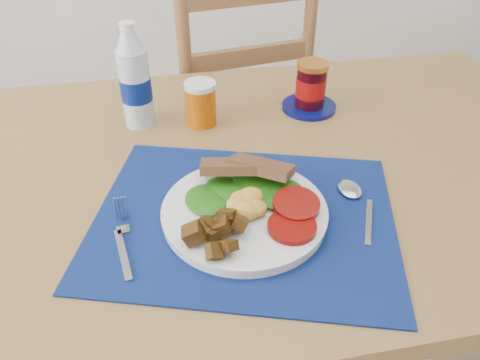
# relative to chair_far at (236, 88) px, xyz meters

# --- Properties ---
(table) EXTENTS (1.40, 0.90, 0.75)m
(table) POSITION_rel_chair_far_xyz_m (-0.03, -0.65, 0.07)
(table) COLOR brown
(table) RESTS_ON ground
(chair_far) EXTENTS (0.50, 0.49, 1.19)m
(chair_far) POSITION_rel_chair_far_xyz_m (0.00, 0.00, 0.00)
(chair_far) COLOR brown
(chair_far) RESTS_ON ground
(placemat) EXTENTS (0.61, 0.54, 0.00)m
(placemat) POSITION_rel_chair_far_xyz_m (-0.13, -0.81, 0.15)
(placemat) COLOR black
(placemat) RESTS_ON table
(breakfast_plate) EXTENTS (0.28, 0.28, 0.07)m
(breakfast_plate) POSITION_rel_chair_far_xyz_m (-0.14, -0.81, 0.18)
(breakfast_plate) COLOR silver
(breakfast_plate) RESTS_ON placemat
(fork) EXTENTS (0.03, 0.16, 0.00)m
(fork) POSITION_rel_chair_far_xyz_m (-0.34, -0.83, 0.16)
(fork) COLOR #B2B5BA
(fork) RESTS_ON placemat
(spoon) EXTENTS (0.06, 0.17, 0.01)m
(spoon) POSITION_rel_chair_far_xyz_m (0.07, -0.80, 0.16)
(spoon) COLOR #B2B5BA
(spoon) RESTS_ON placemat
(water_bottle) EXTENTS (0.07, 0.07, 0.23)m
(water_bottle) POSITION_rel_chair_far_xyz_m (-0.30, -0.45, 0.25)
(water_bottle) COLOR #ADBFCC
(water_bottle) RESTS_ON table
(juice_glass) EXTENTS (0.07, 0.07, 0.09)m
(juice_glass) POSITION_rel_chair_far_xyz_m (-0.16, -0.47, 0.20)
(juice_glass) COLOR #B65004
(juice_glass) RESTS_ON table
(jam_on_saucer) EXTENTS (0.13, 0.13, 0.12)m
(jam_on_saucer) POSITION_rel_chair_far_xyz_m (0.10, -0.45, 0.20)
(jam_on_saucer) COLOR #040C4D
(jam_on_saucer) RESTS_ON table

